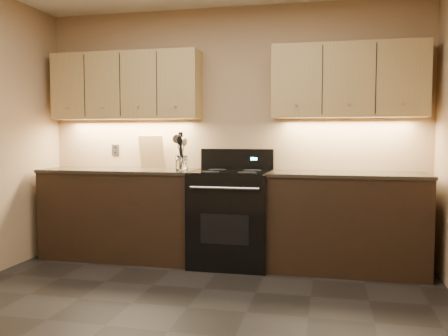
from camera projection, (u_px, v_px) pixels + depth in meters
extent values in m
plane|color=black|center=(168.00, 331.00, 3.10)|extent=(4.00, 4.00, 0.00)
cube|color=tan|center=(230.00, 133.00, 4.95)|extent=(4.00, 0.04, 2.60)
cube|color=black|center=(122.00, 215.00, 4.96)|extent=(1.60, 0.60, 0.90)
cube|color=#3D3427|center=(121.00, 170.00, 4.93)|extent=(1.62, 0.62, 0.03)
cube|color=black|center=(346.00, 224.00, 4.46)|extent=(1.44, 0.60, 0.90)
cube|color=#3D3427|center=(347.00, 174.00, 4.43)|extent=(1.46, 0.62, 0.03)
cube|color=black|center=(232.00, 218.00, 4.68)|extent=(0.76, 0.65, 0.92)
cube|color=black|center=(232.00, 172.00, 4.65)|extent=(0.70, 0.60, 0.01)
cube|color=black|center=(237.00, 159.00, 4.92)|extent=(0.76, 0.07, 0.22)
cube|color=#19E5F2|center=(254.00, 159.00, 4.84)|extent=(0.06, 0.00, 0.03)
cylinder|color=silver|center=(224.00, 188.00, 4.32)|extent=(0.65, 0.02, 0.02)
cube|color=black|center=(224.00, 229.00, 4.36)|extent=(0.46, 0.00, 0.28)
cylinder|color=black|center=(210.00, 172.00, 4.54)|extent=(0.18, 0.18, 0.00)
cylinder|color=black|center=(247.00, 172.00, 4.46)|extent=(0.18, 0.18, 0.00)
cylinder|color=black|center=(217.00, 169.00, 4.83)|extent=(0.18, 0.18, 0.00)
cylinder|color=black|center=(252.00, 170.00, 4.75)|extent=(0.18, 0.18, 0.00)
cube|color=tan|center=(126.00, 86.00, 5.01)|extent=(1.60, 0.30, 0.70)
cube|color=tan|center=(348.00, 81.00, 4.52)|extent=(1.44, 0.30, 0.70)
cube|color=#B2B5BA|center=(116.00, 150.00, 5.24)|extent=(0.08, 0.01, 0.12)
cylinder|color=white|center=(182.00, 163.00, 4.71)|extent=(0.15, 0.15, 0.15)
cylinder|color=white|center=(182.00, 170.00, 4.72)|extent=(0.12, 0.12, 0.02)
cube|color=tan|center=(152.00, 152.00, 5.11)|extent=(0.29, 0.11, 0.35)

